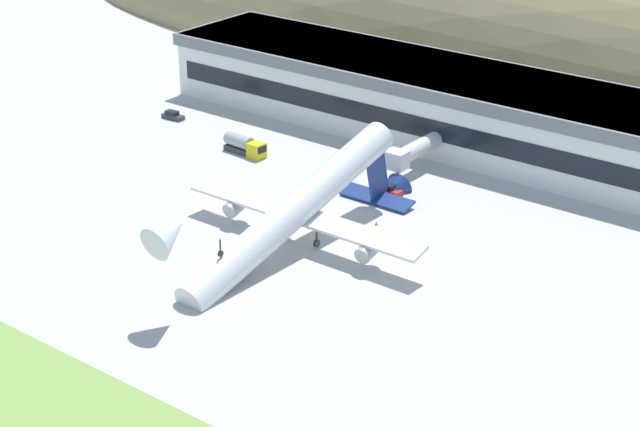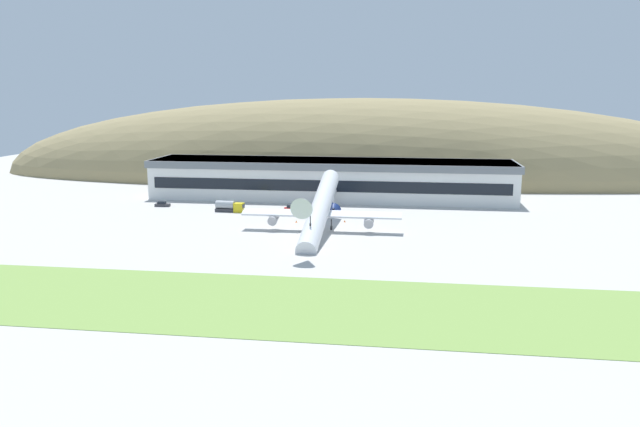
{
  "view_description": "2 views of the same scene",
  "coord_description": "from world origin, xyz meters",
  "px_view_note": "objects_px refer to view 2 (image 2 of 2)",
  "views": [
    {
      "loc": [
        87.63,
        -97.94,
        65.49
      ],
      "look_at": [
        6.43,
        7.44,
        4.78
      ],
      "focal_mm": 60.0,
      "sensor_mm": 36.0,
      "label": 1
    },
    {
      "loc": [
        25.07,
        -140.33,
        33.11
      ],
      "look_at": [
        4.73,
        1.29,
        5.3
      ],
      "focal_mm": 35.0,
      "sensor_mm": 36.0,
      "label": 2
    }
  ],
  "objects_px": {
    "jetway_0": "(329,195)",
    "service_car_1": "(292,208)",
    "fuel_truck": "(229,207)",
    "service_car_0": "(162,204)",
    "cargo_airplane": "(320,210)",
    "traffic_cone_0": "(296,221)",
    "terminal_building": "(331,177)",
    "service_car_2": "(331,212)",
    "traffic_cone_1": "(345,221)"
  },
  "relations": [
    {
      "from": "service_car_0",
      "to": "terminal_building",
      "type": "bearing_deg",
      "value": 24.72
    },
    {
      "from": "terminal_building",
      "to": "traffic_cone_1",
      "type": "xyz_separation_m",
      "value": [
        8.24,
        -36.72,
        -6.61
      ]
    },
    {
      "from": "jetway_0",
      "to": "terminal_building",
      "type": "bearing_deg",
      "value": 95.72
    },
    {
      "from": "jetway_0",
      "to": "service_car_2",
      "type": "height_order",
      "value": "jetway_0"
    },
    {
      "from": "service_car_1",
      "to": "service_car_2",
      "type": "height_order",
      "value": "service_car_2"
    },
    {
      "from": "cargo_airplane",
      "to": "service_car_1",
      "type": "height_order",
      "value": "cargo_airplane"
    },
    {
      "from": "cargo_airplane",
      "to": "traffic_cone_0",
      "type": "distance_m",
      "value": 13.71
    },
    {
      "from": "service_car_2",
      "to": "traffic_cone_0",
      "type": "distance_m",
      "value": 14.62
    },
    {
      "from": "service_car_2",
      "to": "fuel_truck",
      "type": "xyz_separation_m",
      "value": [
        -28.83,
        -0.63,
        0.8
      ]
    },
    {
      "from": "terminal_building",
      "to": "jetway_0",
      "type": "bearing_deg",
      "value": -84.28
    },
    {
      "from": "service_car_0",
      "to": "traffic_cone_1",
      "type": "height_order",
      "value": "service_car_0"
    },
    {
      "from": "cargo_airplane",
      "to": "service_car_2",
      "type": "distance_m",
      "value": 23.12
    },
    {
      "from": "terminal_building",
      "to": "traffic_cone_0",
      "type": "distance_m",
      "value": 39.77
    },
    {
      "from": "terminal_building",
      "to": "traffic_cone_1",
      "type": "bearing_deg",
      "value": -77.35
    },
    {
      "from": "terminal_building",
      "to": "service_car_1",
      "type": "bearing_deg",
      "value": -110.62
    },
    {
      "from": "service_car_0",
      "to": "service_car_1",
      "type": "distance_m",
      "value": 39.05
    },
    {
      "from": "service_car_1",
      "to": "traffic_cone_1",
      "type": "distance_m",
      "value": 21.94
    },
    {
      "from": "terminal_building",
      "to": "service_car_1",
      "type": "relative_size",
      "value": 25.08
    },
    {
      "from": "service_car_0",
      "to": "service_car_2",
      "type": "xyz_separation_m",
      "value": [
        50.86,
        -4.58,
        0.07
      ]
    },
    {
      "from": "service_car_0",
      "to": "traffic_cone_0",
      "type": "xyz_separation_m",
      "value": [
        43.37,
        -17.12,
        -0.34
      ]
    },
    {
      "from": "jetway_0",
      "to": "fuel_truck",
      "type": "height_order",
      "value": "jetway_0"
    },
    {
      "from": "service_car_1",
      "to": "fuel_truck",
      "type": "height_order",
      "value": "fuel_truck"
    },
    {
      "from": "service_car_2",
      "to": "service_car_0",
      "type": "bearing_deg",
      "value": 174.86
    },
    {
      "from": "fuel_truck",
      "to": "service_car_1",
      "type": "bearing_deg",
      "value": 15.07
    },
    {
      "from": "fuel_truck",
      "to": "traffic_cone_1",
      "type": "height_order",
      "value": "fuel_truck"
    },
    {
      "from": "cargo_airplane",
      "to": "service_car_2",
      "type": "relative_size",
      "value": 12.37
    },
    {
      "from": "cargo_airplane",
      "to": "fuel_truck",
      "type": "bearing_deg",
      "value": 142.9
    },
    {
      "from": "cargo_airplane",
      "to": "jetway_0",
      "type": "bearing_deg",
      "value": 93.39
    },
    {
      "from": "jetway_0",
      "to": "service_car_1",
      "type": "relative_size",
      "value": 2.85
    },
    {
      "from": "service_car_2",
      "to": "traffic_cone_0",
      "type": "relative_size",
      "value": 7.39
    },
    {
      "from": "jetway_0",
      "to": "traffic_cone_1",
      "type": "relative_size",
      "value": 22.4
    },
    {
      "from": "cargo_airplane",
      "to": "service_car_2",
      "type": "height_order",
      "value": "cargo_airplane"
    },
    {
      "from": "service_car_0",
      "to": "traffic_cone_0",
      "type": "bearing_deg",
      "value": -21.54
    },
    {
      "from": "terminal_building",
      "to": "service_car_2",
      "type": "height_order",
      "value": "terminal_building"
    },
    {
      "from": "terminal_building",
      "to": "cargo_airplane",
      "type": "distance_m",
      "value": 49.26
    },
    {
      "from": "service_car_0",
      "to": "traffic_cone_0",
      "type": "relative_size",
      "value": 7.65
    },
    {
      "from": "traffic_cone_1",
      "to": "service_car_0",
      "type": "bearing_deg",
      "value": 165.09
    },
    {
      "from": "service_car_1",
      "to": "traffic_cone_1",
      "type": "relative_size",
      "value": 7.87
    },
    {
      "from": "jetway_0",
      "to": "service_car_0",
      "type": "distance_m",
      "value": 49.58
    },
    {
      "from": "service_car_0",
      "to": "service_car_1",
      "type": "relative_size",
      "value": 0.97
    },
    {
      "from": "jetway_0",
      "to": "service_car_1",
      "type": "bearing_deg",
      "value": -155.93
    },
    {
      "from": "service_car_0",
      "to": "jetway_0",
      "type": "bearing_deg",
      "value": 4.59
    },
    {
      "from": "service_car_2",
      "to": "fuel_truck",
      "type": "height_order",
      "value": "fuel_truck"
    },
    {
      "from": "terminal_building",
      "to": "fuel_truck",
      "type": "bearing_deg",
      "value": -133.26
    },
    {
      "from": "cargo_airplane",
      "to": "traffic_cone_0",
      "type": "xyz_separation_m",
      "value": [
        -7.79,
        10.11,
        -5.02
      ]
    },
    {
      "from": "fuel_truck",
      "to": "traffic_cone_0",
      "type": "distance_m",
      "value": 24.47
    },
    {
      "from": "jetway_0",
      "to": "service_car_1",
      "type": "xyz_separation_m",
      "value": [
        -10.26,
        -4.58,
        -3.38
      ]
    },
    {
      "from": "terminal_building",
      "to": "cargo_airplane",
      "type": "xyz_separation_m",
      "value": [
        3.64,
        -49.1,
        -1.59
      ]
    },
    {
      "from": "service_car_2",
      "to": "traffic_cone_0",
      "type": "height_order",
      "value": "service_car_2"
    },
    {
      "from": "service_car_2",
      "to": "fuel_truck",
      "type": "relative_size",
      "value": 0.51
    }
  ]
}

